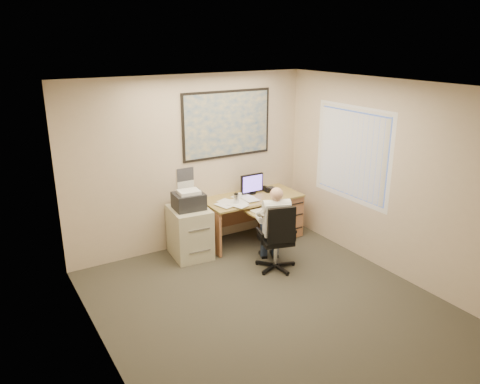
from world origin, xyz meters
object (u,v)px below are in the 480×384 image
filing_cabinet (190,228)px  office_chair (278,250)px  desk (268,211)px  person (275,228)px

filing_cabinet → office_chair: filing_cabinet is taller
desk → office_chair: size_ratio=1.58×
office_chair → person: (-0.01, 0.08, 0.32)m
desk → office_chair: (-0.57, -1.10, -0.14)m
desk → filing_cabinet: 1.47m
desk → person: (-0.58, -1.02, 0.17)m
desk → person: 1.19m
desk → filing_cabinet: bearing=-178.4°
desk → office_chair: 1.24m
filing_cabinet → person: size_ratio=0.87×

